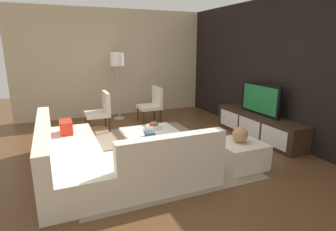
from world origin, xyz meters
TOP-DOWN VIEW (x-y plane):
  - ground_plane at (0.00, 0.00)m, footprint 14.00×14.00m
  - feature_wall_back at (0.00, 2.70)m, footprint 6.40×0.12m
  - side_wall_left at (-3.20, 0.20)m, footprint 0.12×5.20m
  - area_rug at (-0.10, 0.00)m, footprint 3.25×2.65m
  - media_console at (-0.00, 2.40)m, footprint 2.22×0.48m
  - television at (0.00, 2.40)m, footprint 1.06×0.06m
  - sectional_couch at (0.52, -0.90)m, footprint 2.46×2.31m
  - coffee_table at (-0.10, 0.10)m, footprint 1.00×0.96m
  - accent_chair_near at (-1.80, -0.49)m, footprint 0.56×0.51m
  - floor_lamp at (-2.63, 0.11)m, footprint 0.33×0.33m
  - ottoman at (0.98, 1.17)m, footprint 0.70×0.70m
  - fruit_bowl at (-0.28, 0.20)m, footprint 0.28×0.28m
  - accent_chair_far at (-2.03, 0.82)m, footprint 0.55×0.52m
  - decorative_ball at (0.98, 1.17)m, footprint 0.25×0.25m
  - book_stack at (0.12, -0.02)m, footprint 0.17×0.17m

SIDE VIEW (x-z plane):
  - ground_plane at x=0.00m, z-range 0.00..0.00m
  - area_rug at x=-0.10m, z-range 0.00..0.01m
  - ottoman at x=0.98m, z-range 0.00..0.40m
  - coffee_table at x=-0.10m, z-range 0.01..0.39m
  - media_console at x=0.00m, z-range 0.00..0.50m
  - sectional_couch at x=0.52m, z-range -0.12..0.67m
  - book_stack at x=0.12m, z-range 0.38..0.47m
  - fruit_bowl at x=-0.28m, z-range 0.37..0.50m
  - accent_chair_far at x=-2.03m, z-range 0.05..0.92m
  - accent_chair_near at x=-1.80m, z-range 0.06..0.93m
  - decorative_ball at x=0.98m, z-range 0.40..0.65m
  - television at x=0.00m, z-range 0.50..1.14m
  - feature_wall_back at x=0.00m, z-range 0.00..2.80m
  - side_wall_left at x=-3.20m, z-range 0.00..2.80m
  - floor_lamp at x=-2.63m, z-range 0.59..2.28m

